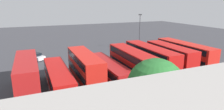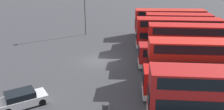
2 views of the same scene
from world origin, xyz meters
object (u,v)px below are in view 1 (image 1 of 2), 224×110
Objects in this scene: lamp_post_tall at (140,30)px; bus_double_decker_second at (170,58)px; bus_double_decker_far_end at (27,75)px; waste_bin_yellow at (33,69)px; bus_single_deck_fifth at (108,70)px; bus_single_deck_seventh at (58,78)px; bus_double_decker_fourth at (131,64)px; bus_double_decker_third at (150,59)px; car_hatchback_silver at (35,56)px; bus_double_decker_near_end at (184,55)px; bus_double_decker_sixth at (85,68)px.

bus_double_decker_second is at bearing 77.41° from lamp_post_tall.
bus_double_decker_far_end is 11.52× the size of waste_bin_yellow.
lamp_post_tall is at bearing -149.72° from bus_double_decker_far_end.
bus_single_deck_fifth and bus_single_deck_seventh have the same top height.
bus_double_decker_fourth reaches higher than bus_single_deck_seventh.
lamp_post_tall is 25.42m from waste_bin_yellow.
bus_double_decker_third is 1.10× the size of bus_double_decker_far_end.
bus_single_deck_fifth is (10.77, -0.57, -0.82)m from bus_double_decker_second.
bus_single_deck_seventh is 16.67m from car_hatchback_silver.
lamp_post_tall is (-23.63, 1.53, 4.38)m from car_hatchback_silver.
bus_double_decker_far_end is (25.41, 0.04, -0.00)m from bus_double_decker_near_end.
bus_double_decker_sixth is 11.37m from waste_bin_yellow.
bus_double_decker_fourth is at bearing 176.34° from bus_double_decker_far_end.
bus_double_decker_near_end is 25.41m from bus_double_decker_far_end.
bus_single_deck_seventh is 9.63m from waste_bin_yellow.
bus_double_decker_far_end is 2.52× the size of car_hatchback_silver.
bus_double_decker_second is at bearing -178.49° from bus_double_decker_fourth.
lamp_post_tall is at bearing -145.08° from bus_single_deck_seventh.
bus_double_decker_third is 2.78× the size of car_hatchback_silver.
lamp_post_tall is (-17.76, -14.92, 2.63)m from bus_double_decker_sixth.
waste_bin_yellow is (6.55, -9.08, -1.97)m from bus_double_decker_sixth.
bus_single_deck_fifth is 3.65m from bus_double_decker_sixth.
bus_single_deck_fifth is at bearing 0.77° from bus_double_decker_near_end.
waste_bin_yellow is (24.31, 5.85, -4.60)m from lamp_post_tall.
bus_single_deck_fifth is 1.37× the size of lamp_post_tall.
bus_double_decker_near_end is at bearing -175.08° from bus_double_decker_fourth.
car_hatchback_silver is at bearing -3.71° from lamp_post_tall.
bus_double_decker_near_end is at bearing -178.64° from bus_double_decker_third.
car_hatchback_silver is (5.88, -16.46, -1.75)m from bus_double_decker_sixth.
waste_bin_yellow is (20.88, -9.53, -1.97)m from bus_double_decker_second.
car_hatchback_silver is (12.81, -17.11, -1.75)m from bus_double_decker_fourth.
bus_double_decker_third reaches higher than bus_single_deck_seventh.
bus_single_deck_seventh is (3.69, 0.04, -0.82)m from bus_double_decker_sixth.
car_hatchback_silver is (2.19, -16.50, -0.92)m from bus_single_deck_seventh.
bus_double_decker_fourth is at bearing 144.19° from waste_bin_yellow.
bus_double_decker_third is at bearing -179.28° from bus_double_decker_sixth.
bus_double_decker_fourth is 6.96m from bus_double_decker_sixth.
bus_single_deck_seventh is at bearing 107.45° from waste_bin_yellow.
bus_double_decker_second is 15.98m from lamp_post_tall.
waste_bin_yellow is (17.38, -8.94, -1.98)m from bus_double_decker_third.
bus_double_decker_third is at bearing 1.36° from bus_double_decker_near_end.
bus_double_decker_sixth is (3.56, 0.11, 0.82)m from bus_single_deck_fifth.
lamp_post_tall reaches higher than bus_double_decker_fourth.
bus_double_decker_near_end is 0.99× the size of bus_double_decker_third.
car_hatchback_silver is at bearing -70.35° from bus_double_decker_sixth.
bus_double_decker_fourth is at bearing 176.74° from bus_single_deck_seventh.
bus_double_decker_near_end reaches higher than waste_bin_yellow.
bus_double_decker_sixth is 0.88× the size of bus_single_deck_seventh.
bus_double_decker_sixth is 3.78m from bus_single_deck_seventh.
bus_double_decker_second reaches higher than bus_single_deck_seventh.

